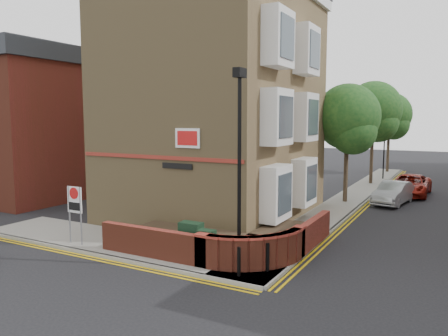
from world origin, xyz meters
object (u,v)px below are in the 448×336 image
utility_cabinet_large (191,239)px  zone_sign (75,204)px  lamppost (239,167)px  silver_car_near (393,193)px

utility_cabinet_large → zone_sign: zone_sign is taller
zone_sign → lamppost: bearing=6.1°
lamppost → silver_car_near: lamppost is taller
lamppost → silver_car_near: 14.45m
utility_cabinet_large → silver_car_near: bearing=71.0°
lamppost → utility_cabinet_large: (-1.90, 0.10, -2.62)m
lamppost → silver_car_near: (2.86, 13.90, -2.70)m
silver_car_near → lamppost: bearing=-92.2°
lamppost → zone_sign: 6.85m
lamppost → utility_cabinet_large: lamppost is taller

